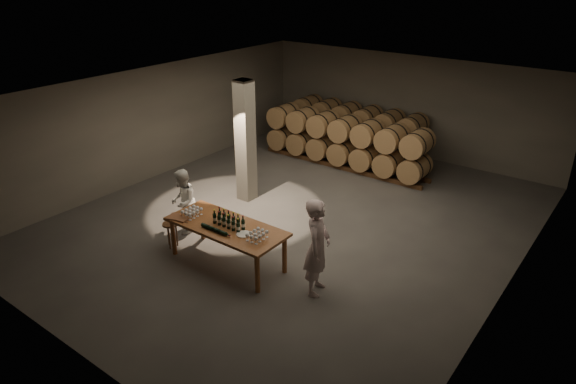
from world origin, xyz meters
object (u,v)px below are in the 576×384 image
Objects in this scene: stool at (171,228)px; bottle_cluster at (229,221)px; notebook_near at (182,219)px; plate at (244,234)px; person_woman at (183,201)px; tasting_table at (226,230)px; person_man at (317,247)px.

bottle_cluster is at bearing 9.35° from stool.
stool is at bearing 159.06° from notebook_near.
bottle_cluster reaches higher than plate.
person_woman is at bearing 113.55° from stool.
bottle_cluster is at bearing 40.40° from person_woman.
bottle_cluster is at bearing 170.19° from plate.
plate reaches higher than tasting_table.
tasting_table is 4.49× the size of stool.
bottle_cluster is 0.50m from plate.
plate is 2.08m from stool.
person_man is 3.84m from person_woman.
bottle_cluster is 2.01m from person_man.
plate is 1.56m from person_man.
bottle_cluster is 1.06m from notebook_near.
notebook_near reaches higher than plate.
notebook_near is at bearing 9.97° from person_woman.
notebook_near is at bearing 85.18° from person_man.
stool is 3.61m from person_man.
person_man reaches higher than notebook_near.
stool is (-0.57, 0.14, -0.44)m from notebook_near.
person_man is at bearing 7.88° from bottle_cluster.
person_man is at bearing 5.50° from notebook_near.
tasting_table is 2.09m from person_man.
notebook_near is 1.19m from person_woman.
person_woman is at bearing 167.21° from bottle_cluster.
stool is at bearing 80.99° from person_man.
tasting_table is at bearing 80.28° from person_man.
tasting_table is at bearing 172.26° from plate.
stool is 0.30× the size of person_man.
plate is at bearing 41.01° from person_woman.
stool is at bearing -170.65° from bottle_cluster.
plate is (0.48, -0.08, -0.10)m from bottle_cluster.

